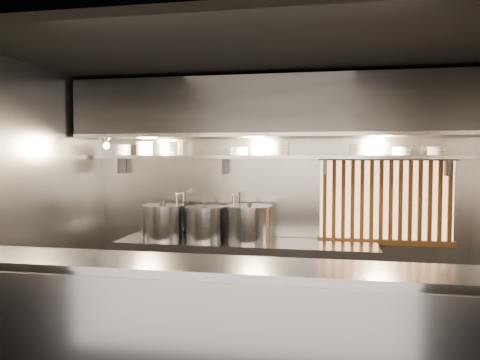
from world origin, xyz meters
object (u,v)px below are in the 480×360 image
(stock_pot_left, at_px, (163,221))
(pendant_bulb, at_px, (263,150))
(stock_pot_right, at_px, (249,223))
(heat_lamp, at_px, (105,141))
(stock_pot_mid, at_px, (205,223))

(stock_pot_left, bearing_deg, pendant_bulb, 3.33)
(stock_pot_left, bearing_deg, stock_pot_right, 1.75)
(stock_pot_right, bearing_deg, stock_pot_left, -178.25)
(pendant_bulb, xyz_separation_m, stock_pot_right, (-0.16, -0.04, -0.85))
(heat_lamp, height_order, stock_pot_right, heat_lamp)
(heat_lamp, distance_m, stock_pot_mid, 1.50)
(heat_lamp, height_order, pendant_bulb, heat_lamp)
(pendant_bulb, bearing_deg, stock_pot_left, -176.67)
(stock_pot_mid, bearing_deg, pendant_bulb, 3.42)
(stock_pot_left, distance_m, stock_pot_mid, 0.51)
(heat_lamp, height_order, stock_pot_mid, heat_lamp)
(pendant_bulb, bearing_deg, heat_lamp, -169.00)
(stock_pot_right, bearing_deg, heat_lamp, -169.24)
(pendant_bulb, bearing_deg, stock_pot_mid, -176.58)
(heat_lamp, bearing_deg, stock_pot_right, 10.76)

